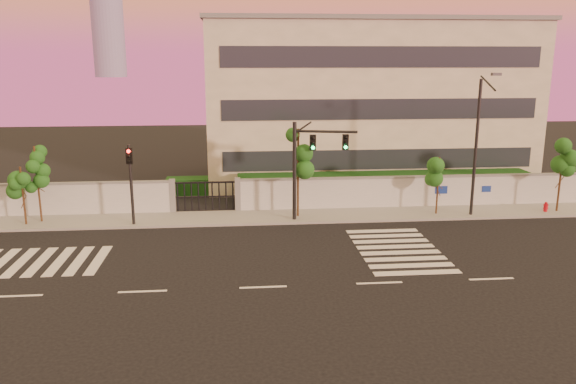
# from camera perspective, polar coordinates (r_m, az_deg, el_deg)

# --- Properties ---
(ground) EXTENTS (120.00, 120.00, 0.00)m
(ground) POSITION_cam_1_polar(r_m,az_deg,el_deg) (24.02, -2.54, -9.64)
(ground) COLOR black
(ground) RESTS_ON ground
(sidewalk) EXTENTS (60.00, 3.00, 0.15)m
(sidewalk) POSITION_cam_1_polar(r_m,az_deg,el_deg) (33.91, -3.39, -2.57)
(sidewalk) COLOR gray
(sidewalk) RESTS_ON ground
(perimeter_wall) EXTENTS (60.00, 0.36, 2.20)m
(perimeter_wall) POSITION_cam_1_polar(r_m,az_deg,el_deg) (35.10, -3.32, -0.33)
(perimeter_wall) COLOR #AEB1B6
(perimeter_wall) RESTS_ON ground
(hedge_row) EXTENTS (41.00, 4.25, 1.80)m
(hedge_row) POSITION_cam_1_polar(r_m,az_deg,el_deg) (37.87, -1.86, 0.31)
(hedge_row) COLOR black
(hedge_row) RESTS_ON ground
(institutional_building) EXTENTS (24.40, 12.40, 12.25)m
(institutional_building) POSITION_cam_1_polar(r_m,az_deg,el_deg) (45.30, 7.61, 9.20)
(institutional_building) COLOR #B5B099
(institutional_building) RESTS_ON ground
(road_markings) EXTENTS (57.00, 7.62, 0.02)m
(road_markings) POSITION_cam_1_polar(r_m,az_deg,el_deg) (27.50, -6.23, -6.64)
(road_markings) COLOR silver
(road_markings) RESTS_ON ground
(street_tree_b) EXTENTS (1.40, 1.11, 3.50)m
(street_tree_b) POSITION_cam_1_polar(r_m,az_deg,el_deg) (34.99, -25.39, 0.87)
(street_tree_b) COLOR #382314
(street_tree_b) RESTS_ON ground
(street_tree_c) EXTENTS (1.38, 1.10, 4.57)m
(street_tree_c) POSITION_cam_1_polar(r_m,az_deg,el_deg) (35.09, -24.17, 2.32)
(street_tree_c) COLOR #382314
(street_tree_c) RESTS_ON ground
(street_tree_d) EXTENTS (1.60, 1.27, 5.42)m
(street_tree_d) POSITION_cam_1_polar(r_m,az_deg,el_deg) (33.07, 1.07, 3.99)
(street_tree_d) COLOR #382314
(street_tree_d) RESTS_ON ground
(street_tree_e) EXTENTS (1.30, 1.03, 3.64)m
(street_tree_e) POSITION_cam_1_polar(r_m,az_deg,el_deg) (35.01, 15.07, 1.88)
(street_tree_e) COLOR #382314
(street_tree_e) RESTS_ON ground
(street_tree_f) EXTENTS (1.55, 1.24, 4.64)m
(street_tree_f) POSITION_cam_1_polar(r_m,az_deg,el_deg) (38.16, 26.13, 3.02)
(street_tree_f) COLOR #382314
(street_tree_f) RESTS_ON ground
(traffic_signal_main) EXTENTS (3.70, 0.92, 5.89)m
(traffic_signal_main) POSITION_cam_1_polar(r_m,az_deg,el_deg) (32.45, 1.98, 3.33)
(traffic_signal_main) COLOR black
(traffic_signal_main) RESTS_ON ground
(traffic_signal_secondary) EXTENTS (0.37, 0.35, 4.75)m
(traffic_signal_secondary) POSITION_cam_1_polar(r_m,az_deg,el_deg) (32.72, -15.70, 1.65)
(traffic_signal_secondary) COLOR black
(traffic_signal_secondary) RESTS_ON ground
(streetlight_east) EXTENTS (0.52, 2.08, 8.64)m
(streetlight_east) POSITION_cam_1_polar(r_m,az_deg,el_deg) (34.90, 18.71, 4.92)
(streetlight_east) COLOR black
(streetlight_east) RESTS_ON ground
(fire_hydrant) EXTENTS (0.30, 0.29, 0.77)m
(fire_hydrant) POSITION_cam_1_polar(r_m,az_deg,el_deg) (38.25, 24.70, -1.48)
(fire_hydrant) COLOR #AF0B19
(fire_hydrant) RESTS_ON ground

